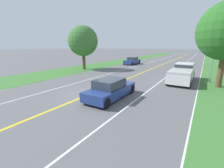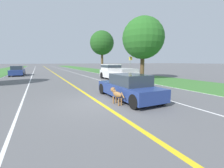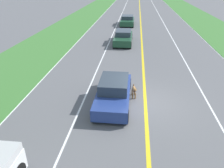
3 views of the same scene
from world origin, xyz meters
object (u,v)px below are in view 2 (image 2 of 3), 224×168
object	(u,v)px
dog	(116,94)
street_sign	(130,65)
ego_car	(128,87)
roadside_tree_right_far	(102,43)
oncoming_car	(17,71)
pickup_truck	(116,72)
roadside_tree_right_near	(143,38)

from	to	relation	value
dog	street_sign	world-z (taller)	street_sign
ego_car	roadside_tree_right_far	xyz separation A→B (m)	(8.10, 23.21, 5.37)
ego_car	roadside_tree_right_far	size ratio (longest dim) A/B	0.52
oncoming_car	pickup_truck	bearing A→B (deg)	133.05
pickup_truck	roadside_tree_right_near	bearing A→B (deg)	-14.10
ego_car	pickup_truck	world-z (taller)	pickup_truck
dog	street_sign	bearing A→B (deg)	48.60
dog	pickup_truck	bearing A→B (deg)	57.12
roadside_tree_right_near	street_sign	xyz separation A→B (m)	(-0.63, 1.62, -3.04)
dog	roadside_tree_right_near	xyz separation A→B (m)	(7.79, 8.10, 4.24)
ego_car	roadside_tree_right_near	world-z (taller)	roadside_tree_right_near
dog	oncoming_car	xyz separation A→B (m)	(-6.11, 20.44, 0.18)
dog	pickup_truck	xyz separation A→B (m)	(4.69, 8.88, 0.41)
ego_car	pickup_truck	size ratio (longest dim) A/B	0.79
ego_car	oncoming_car	size ratio (longest dim) A/B	0.95
ego_car	street_sign	bearing A→B (deg)	56.36
pickup_truck	ego_car	bearing A→B (deg)	-113.46
ego_car	roadside_tree_right_near	size ratio (longest dim) A/B	0.62
roadside_tree_right_far	street_sign	distance (m)	14.92
ego_car	dog	xyz separation A→B (m)	(-1.11, -0.65, -0.14)
ego_car	oncoming_car	xyz separation A→B (m)	(-7.23, 19.79, 0.04)
dog	roadside_tree_right_far	distance (m)	26.17
pickup_truck	oncoming_car	world-z (taller)	pickup_truck
oncoming_car	roadside_tree_right_near	xyz separation A→B (m)	(13.90, -12.34, 4.06)
pickup_truck	street_sign	xyz separation A→B (m)	(2.47, 0.84, 0.80)
ego_car	street_sign	world-z (taller)	street_sign
ego_car	oncoming_car	distance (m)	21.07
dog	roadside_tree_right_far	xyz separation A→B (m)	(9.22, 23.86, 5.52)
roadside_tree_right_far	dog	bearing A→B (deg)	-111.12
pickup_truck	roadside_tree_right_near	size ratio (longest dim) A/B	0.79
roadside_tree_right_near	roadside_tree_right_far	size ratio (longest dim) A/B	0.84
oncoming_car	roadside_tree_right_near	bearing A→B (deg)	138.40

